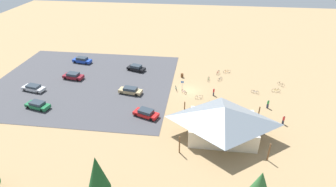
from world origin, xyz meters
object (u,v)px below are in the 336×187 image
at_px(bicycle_blue_yard_center, 208,104).
at_px(bicycle_yellow_trailside, 276,90).
at_px(car_black_by_curb, 136,68).
at_px(car_blue_mid_lot, 82,60).
at_px(bike_pavilion, 223,120).
at_px(bicycle_blue_yard_left, 255,92).
at_px(car_tan_back_corner, 130,90).
at_px(bicycle_white_back_row, 199,97).
at_px(car_red_aisle_side, 146,113).
at_px(bicycle_green_edge_north, 208,79).
at_px(trash_bin, 182,75).
at_px(lot_sign, 182,84).
at_px(car_silver_far_end, 34,88).
at_px(visitor_crossing_yard, 214,92).
at_px(visitor_at_bikes, 268,104).
at_px(bicycle_black_edge_south, 281,84).
at_px(pine_center, 97,173).
at_px(car_maroon_near_entry, 73,76).
at_px(car_green_end_stall, 38,105).
at_px(bicycle_silver_near_porch, 220,79).
at_px(bicycle_red_near_sign, 218,73).
at_px(bicycle_teal_by_bin, 176,88).
at_px(bicycle_purple_front_row, 184,92).
at_px(bicycle_orange_mid_cluster, 227,71).
at_px(bicycle_white_lone_west, 191,109).

relative_size(bicycle_blue_yard_center, bicycle_yellow_trailside, 0.76).
distance_m(bicycle_yellow_trailside, car_black_by_curb, 31.48).
bearing_deg(car_blue_mid_lot, bike_pavilion, 143.14).
xyz_separation_m(bicycle_blue_yard_left, car_tan_back_corner, (25.15, 3.32, 0.38)).
xyz_separation_m(bicycle_white_back_row, car_red_aisle_side, (9.13, 7.47, 0.37)).
distance_m(bicycle_white_back_row, bicycle_green_edge_north, 8.36).
relative_size(bike_pavilion, trash_bin, 14.61).
bearing_deg(bicycle_yellow_trailside, lot_sign, 4.87).
bearing_deg(car_silver_far_end, car_black_by_curb, -146.88).
height_order(bicycle_green_edge_north, visitor_crossing_yard, visitor_crossing_yard).
height_order(bike_pavilion, visitor_at_bikes, bike_pavilion).
bearing_deg(car_tan_back_corner, bicycle_black_edge_south, -166.79).
bearing_deg(bicycle_black_edge_south, car_red_aisle_side, 29.66).
height_order(lot_sign, bicycle_white_back_row, lot_sign).
distance_m(pine_center, car_maroon_near_entry, 35.65).
bearing_deg(car_green_end_stall, bicycle_green_edge_north, -153.75).
bearing_deg(car_black_by_curb, car_red_aisle_side, 107.93).
distance_m(lot_sign, bicycle_blue_yard_center, 7.63).
bearing_deg(bicycle_silver_near_porch, car_black_by_curb, -7.45).
bearing_deg(car_black_by_curb, lot_sign, 144.97).
height_order(pine_center, car_red_aisle_side, pine_center).
relative_size(bicycle_white_back_row, bicycle_red_near_sign, 1.00).
height_order(pine_center, bicycle_teal_by_bin, pine_center).
xyz_separation_m(bicycle_purple_front_row, bicycle_orange_mid_cluster, (-9.18, -10.88, 0.01)).
bearing_deg(bicycle_black_edge_south, car_silver_far_end, 9.63).
bearing_deg(bicycle_teal_by_bin, bicycle_yellow_trailside, -175.23).
height_order(car_black_by_curb, visitor_crossing_yard, visitor_crossing_yard).
xyz_separation_m(bicycle_purple_front_row, car_silver_far_end, (30.90, 2.89, 0.34)).
bearing_deg(bicycle_red_near_sign, bicycle_blue_yard_left, 131.66).
bearing_deg(bicycle_blue_yard_left, bicycle_blue_yard_center, 31.71).
distance_m(bicycle_black_edge_south, bicycle_red_near_sign, 13.84).
height_order(bicycle_white_lone_west, car_tan_back_corner, car_tan_back_corner).
bearing_deg(bicycle_green_edge_north, car_silver_far_end, 14.55).
xyz_separation_m(car_black_by_curb, visitor_at_bikes, (-27.97, 12.96, 0.21)).
xyz_separation_m(bicycle_white_back_row, bicycle_orange_mid_cluster, (-6.09, -12.63, -0.00)).
height_order(bicycle_red_near_sign, bicycle_white_lone_west, bicycle_red_near_sign).
height_order(bicycle_red_near_sign, visitor_crossing_yard, visitor_crossing_yard).
bearing_deg(bicycle_blue_yard_center, bicycle_black_edge_south, -147.46).
bearing_deg(bicycle_orange_mid_cluster, bicycle_yellow_trailside, 140.12).
relative_size(trash_bin, pine_center, 0.13).
xyz_separation_m(bicycle_teal_by_bin, bicycle_white_lone_west, (-3.55, 7.51, -0.03)).
bearing_deg(trash_bin, bicycle_orange_mid_cluster, -160.51).
xyz_separation_m(bicycle_purple_front_row, car_blue_mid_lot, (26.54, -12.18, 0.42)).
bearing_deg(bicycle_orange_mid_cluster, pine_center, 66.11).
relative_size(bicycle_silver_near_porch, car_blue_mid_lot, 0.27).
height_order(bicycle_black_edge_south, visitor_at_bikes, visitor_at_bikes).
height_order(pine_center, bicycle_orange_mid_cluster, pine_center).
distance_m(bicycle_green_edge_north, bicycle_white_lone_west, 13.11).
bearing_deg(bicycle_white_back_row, bicycle_blue_yard_left, -162.48).
xyz_separation_m(trash_bin, bicycle_black_edge_south, (-21.31, 1.48, -0.08)).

